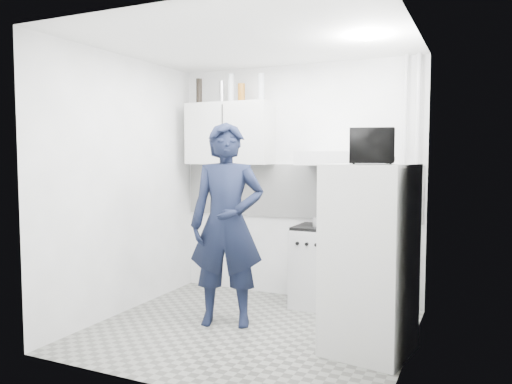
% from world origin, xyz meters
% --- Properties ---
extents(floor, '(2.80, 2.80, 0.00)m').
position_xyz_m(floor, '(0.00, 0.00, 0.00)').
color(floor, slate).
rests_on(floor, ground).
extents(ceiling, '(2.80, 2.80, 0.00)m').
position_xyz_m(ceiling, '(0.00, 0.00, 2.60)').
color(ceiling, white).
rests_on(ceiling, wall_back).
extents(wall_back, '(2.80, 0.00, 2.80)m').
position_xyz_m(wall_back, '(0.00, 1.25, 1.30)').
color(wall_back, white).
rests_on(wall_back, floor).
extents(wall_left, '(0.00, 2.60, 2.60)m').
position_xyz_m(wall_left, '(-1.40, 0.00, 1.30)').
color(wall_left, white).
rests_on(wall_left, floor).
extents(wall_right, '(0.00, 2.60, 2.60)m').
position_xyz_m(wall_right, '(1.40, 0.00, 1.30)').
color(wall_right, white).
rests_on(wall_right, floor).
extents(person, '(0.81, 0.66, 1.90)m').
position_xyz_m(person, '(-0.27, 0.09, 0.95)').
color(person, black).
rests_on(person, floor).
extents(stove, '(0.52, 0.52, 0.83)m').
position_xyz_m(stove, '(0.35, 1.00, 0.41)').
color(stove, silver).
rests_on(stove, floor).
extents(fridge, '(0.73, 0.73, 1.53)m').
position_xyz_m(fridge, '(1.10, -0.03, 0.77)').
color(fridge, silver).
rests_on(fridge, floor).
extents(stove_top, '(0.50, 0.50, 0.03)m').
position_xyz_m(stove_top, '(0.35, 1.00, 0.84)').
color(stove_top, black).
rests_on(stove_top, stove).
extents(saucepan, '(0.17, 0.17, 0.10)m').
position_xyz_m(saucepan, '(0.38, 0.95, 0.91)').
color(saucepan, silver).
rests_on(saucepan, stove_top).
extents(microwave, '(0.56, 0.45, 0.28)m').
position_xyz_m(microwave, '(1.10, -0.03, 1.67)').
color(microwave, black).
rests_on(microwave, fridge).
extents(bottle_a, '(0.07, 0.07, 0.29)m').
position_xyz_m(bottle_a, '(-1.15, 1.07, 2.35)').
color(bottle_a, black).
rests_on(bottle_a, upper_cabinet).
extents(bottle_c, '(0.06, 0.06, 0.25)m').
position_xyz_m(bottle_c, '(-0.85, 1.07, 2.32)').
color(bottle_c, silver).
rests_on(bottle_c, upper_cabinet).
extents(bottle_d, '(0.07, 0.07, 0.32)m').
position_xyz_m(bottle_d, '(-0.73, 1.07, 2.36)').
color(bottle_d, '#B2B7BC').
rests_on(bottle_d, upper_cabinet).
extents(canister_a, '(0.08, 0.08, 0.21)m').
position_xyz_m(canister_a, '(-0.60, 1.07, 2.30)').
color(canister_a, brown).
rests_on(canister_a, upper_cabinet).
extents(bottle_e, '(0.08, 0.08, 0.30)m').
position_xyz_m(bottle_e, '(-0.35, 1.07, 2.35)').
color(bottle_e, '#B2B7BC').
rests_on(bottle_e, upper_cabinet).
extents(upper_cabinet, '(1.00, 0.35, 0.70)m').
position_xyz_m(upper_cabinet, '(-0.75, 1.07, 1.85)').
color(upper_cabinet, silver).
rests_on(upper_cabinet, wall_back).
extents(range_hood, '(0.60, 0.50, 0.14)m').
position_xyz_m(range_hood, '(0.45, 1.00, 1.57)').
color(range_hood, silver).
rests_on(range_hood, wall_back).
extents(backsplash, '(2.74, 0.03, 0.60)m').
position_xyz_m(backsplash, '(0.00, 1.24, 1.20)').
color(backsplash, white).
rests_on(backsplash, wall_back).
extents(pipe_a, '(0.05, 0.05, 2.60)m').
position_xyz_m(pipe_a, '(1.30, 1.17, 1.30)').
color(pipe_a, silver).
rests_on(pipe_a, floor).
extents(pipe_b, '(0.04, 0.04, 2.60)m').
position_xyz_m(pipe_b, '(1.18, 1.17, 1.30)').
color(pipe_b, silver).
rests_on(pipe_b, floor).
extents(ceiling_spot_fixture, '(0.10, 0.10, 0.02)m').
position_xyz_m(ceiling_spot_fixture, '(1.00, 0.20, 2.57)').
color(ceiling_spot_fixture, white).
rests_on(ceiling_spot_fixture, ceiling).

